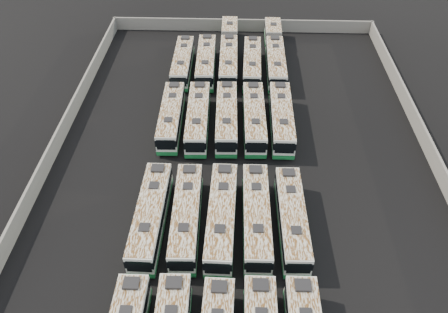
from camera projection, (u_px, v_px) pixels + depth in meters
ground at (241, 175)px, 49.97m from camera, size 140.00×140.00×0.00m
perimeter_wall at (241, 168)px, 49.24m from camera, size 45.20×73.20×2.20m
bus_midfront_far_left at (151, 215)px, 43.18m from camera, size 2.75×12.40×3.49m
bus_midfront_left at (187, 216)px, 43.19m from camera, size 2.84×12.22×3.43m
bus_midfront_center at (222, 217)px, 43.05m from camera, size 2.92×12.51×3.51m
bus_midfront_right at (256, 217)px, 43.10m from camera, size 2.75×12.29×3.46m
bus_midfront_far_right at (292, 219)px, 42.97m from camera, size 2.74×11.97×3.36m
bus_midback_far_left at (171, 116)px, 55.43m from camera, size 2.80×12.02×3.37m
bus_midback_left at (198, 118)px, 55.15m from camera, size 2.91×12.44×3.49m
bus_midback_center at (227, 117)px, 55.19m from camera, size 2.89×12.45×3.49m
bus_midback_right at (254, 118)px, 55.12m from camera, size 2.87×12.40×3.48m
bus_midback_far_right at (281, 118)px, 55.05m from camera, size 2.73×12.47×3.51m
bus_back_far_left at (183, 62)px, 65.50m from camera, size 2.61×11.93×3.36m
bus_back_left at (206, 62)px, 65.47m from camera, size 2.86×12.37×3.47m
bus_back_center at (229, 51)px, 67.88m from camera, size 2.78×19.11×3.46m
bus_back_right at (252, 63)px, 65.23m from camera, size 2.82×12.10×3.40m
bus_back_far_right at (275, 53)px, 67.61m from camera, size 2.70×19.10×3.46m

